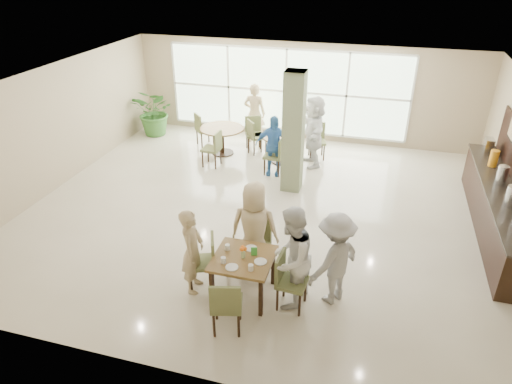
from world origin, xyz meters
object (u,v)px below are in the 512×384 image
(adult_a, at_px, (273,146))
(adult_b, at_px, (314,131))
(round_table_right, at_px, (283,141))
(potted_plant, at_px, (156,112))
(main_table, at_px, (243,262))
(teen_right, at_px, (291,258))
(teen_left, at_px, (192,251))
(buffet_counter, at_px, (497,206))
(teen_standing, at_px, (335,259))
(round_table_left, at_px, (222,133))
(adult_standing, at_px, (255,113))
(teen_far, at_px, (254,229))

(adult_a, bearing_deg, adult_b, 39.72)
(round_table_right, height_order, potted_plant, potted_plant)
(main_table, xyz_separation_m, adult_a, (-0.64, 4.58, 0.11))
(potted_plant, xyz_separation_m, adult_b, (4.93, -0.88, 0.20))
(adult_b, bearing_deg, teen_right, -15.20)
(round_table_right, relative_size, teen_left, 0.77)
(buffet_counter, xyz_separation_m, teen_standing, (-2.87, -2.95, 0.24))
(round_table_left, distance_m, teen_left, 5.73)
(teen_right, bearing_deg, round_table_left, -140.79)
(main_table, distance_m, adult_b, 5.44)
(adult_a, distance_m, adult_b, 1.22)
(adult_standing, bearing_deg, teen_left, 96.00)
(teen_far, bearing_deg, round_table_left, -69.10)
(potted_plant, height_order, teen_standing, teen_standing)
(round_table_right, distance_m, potted_plant, 4.24)
(buffet_counter, xyz_separation_m, teen_right, (-3.51, -3.21, 0.31))
(adult_b, relative_size, adult_standing, 1.06)
(round_table_left, relative_size, teen_standing, 0.76)
(teen_far, xyz_separation_m, adult_a, (-0.62, 3.88, -0.09))
(adult_standing, bearing_deg, teen_right, 109.31)
(teen_standing, distance_m, adult_a, 4.75)
(round_table_left, bearing_deg, adult_b, -1.23)
(main_table, xyz_separation_m, adult_standing, (-1.68, 6.55, 0.22))
(adult_a, bearing_deg, round_table_right, 80.11)
(round_table_left, bearing_deg, adult_standing, 59.72)
(teen_far, relative_size, adult_b, 0.93)
(adult_a, bearing_deg, potted_plant, 151.94)
(adult_a, bearing_deg, main_table, -87.12)
(round_table_right, height_order, teen_standing, teen_standing)
(round_table_right, xyz_separation_m, teen_left, (-0.27, -5.46, 0.17))
(round_table_right, relative_size, adult_standing, 0.66)
(adult_standing, bearing_deg, round_table_right, 132.61)
(round_table_left, distance_m, teen_standing, 6.38)
(teen_left, bearing_deg, adult_a, -9.36)
(main_table, xyz_separation_m, teen_left, (-0.84, -0.06, 0.09))
(adult_a, bearing_deg, round_table_left, 146.36)
(buffet_counter, distance_m, adult_a, 5.10)
(potted_plant, distance_m, adult_b, 5.01)
(round_table_left, distance_m, buffet_counter, 6.95)
(potted_plant, height_order, teen_far, teen_far)
(potted_plant, distance_m, adult_standing, 3.05)
(teen_standing, height_order, adult_a, teen_standing)
(potted_plant, xyz_separation_m, teen_right, (5.47, -6.27, 0.14))
(teen_left, relative_size, adult_standing, 0.86)
(main_table, relative_size, round_table_right, 0.82)
(adult_b, distance_m, adult_standing, 2.20)
(potted_plant, height_order, adult_standing, adult_standing)
(buffet_counter, relative_size, teen_standing, 2.96)
(round_table_right, xyz_separation_m, teen_right, (1.33, -5.36, 0.28))
(teen_left, height_order, adult_b, adult_b)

